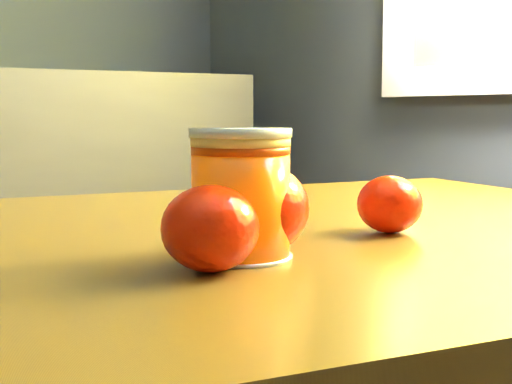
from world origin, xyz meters
TOP-DOWN VIEW (x-y plane):
  - table at (0.97, 0.11)m, footprint 1.00×0.75m
  - juice_glass at (0.92, 0.01)m, footprint 0.07×0.07m
  - orange_front at (0.93, 0.01)m, footprint 0.08×0.08m
  - orange_back at (1.08, 0.04)m, footprint 0.07×0.07m
  - orange_extra at (0.88, -0.02)m, footprint 0.08×0.08m

SIDE VIEW (x-z plane):
  - table at x=0.97m, z-range 0.26..0.97m
  - orange_back at x=1.08m, z-range 0.70..0.75m
  - orange_extra at x=0.88m, z-range 0.70..0.76m
  - orange_front at x=0.93m, z-range 0.70..0.77m
  - juice_glass at x=0.92m, z-range 0.71..0.80m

